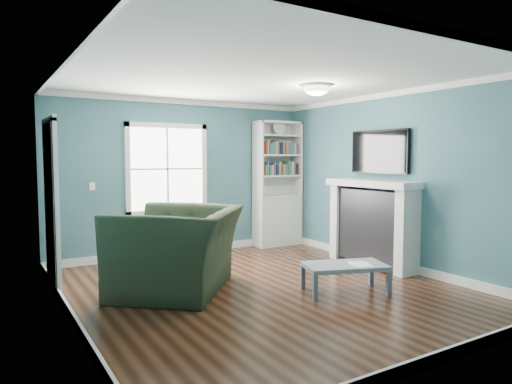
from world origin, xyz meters
TOP-DOWN VIEW (x-y plane):
  - floor at (0.00, 0.00)m, footprint 5.00×5.00m
  - room_walls at (0.00, 0.00)m, footprint 5.00×5.00m
  - trim at (0.00, 0.00)m, footprint 4.50×5.00m
  - window at (-0.30, 2.49)m, footprint 1.40×0.06m
  - bookshelf at (1.77, 2.30)m, footprint 0.90×0.35m
  - fireplace at (2.08, 0.20)m, footprint 0.44×1.58m
  - tv at (2.20, 0.20)m, footprint 0.06×1.10m
  - door at (-2.22, 1.40)m, footprint 0.12×0.98m
  - ceiling_fixture at (0.90, 0.10)m, footprint 0.38×0.38m
  - light_switch at (-1.50, 2.48)m, footprint 0.08×0.01m
  - recliner at (-0.91, 0.51)m, footprint 1.78×1.84m
  - coffee_table at (0.77, -0.63)m, footprint 1.09×0.83m
  - paper_sheet at (0.91, -0.75)m, footprint 0.34×0.37m

SIDE VIEW (x-z plane):
  - floor at x=0.00m, z-range 0.00..0.00m
  - coffee_table at x=0.77m, z-range 0.13..0.48m
  - paper_sheet at x=0.91m, z-range 0.35..0.36m
  - fireplace at x=2.08m, z-range -0.01..1.29m
  - recliner at x=-0.91m, z-range 0.00..1.36m
  - bookshelf at x=1.77m, z-range -0.23..2.08m
  - door at x=-2.22m, z-range -0.01..2.16m
  - light_switch at x=-1.50m, z-range 1.14..1.26m
  - trim at x=0.00m, z-range -0.06..2.54m
  - window at x=-0.30m, z-range 0.70..2.20m
  - room_walls at x=0.00m, z-range -0.92..4.08m
  - tv at x=2.20m, z-range 1.40..2.05m
  - ceiling_fixture at x=0.90m, z-range 2.47..2.63m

